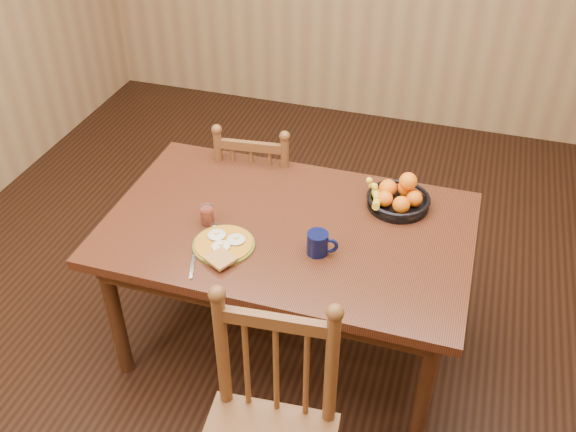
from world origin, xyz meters
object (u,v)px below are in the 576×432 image
(dining_table, at_px, (288,240))
(fruit_bowl, at_px, (398,197))
(chair_far, at_px, (259,195))
(breakfast_plate, at_px, (224,245))
(coffee_mug, at_px, (319,243))

(dining_table, bearing_deg, fruit_bowl, 33.48)
(chair_far, bearing_deg, fruit_bowl, 153.12)
(dining_table, height_order, breakfast_plate, breakfast_plate)
(fruit_bowl, bearing_deg, chair_far, 159.63)
(dining_table, bearing_deg, breakfast_plate, -133.72)
(chair_far, bearing_deg, dining_table, 114.33)
(breakfast_plate, bearing_deg, coffee_mug, 11.92)
(dining_table, relative_size, coffee_mug, 11.95)
(breakfast_plate, distance_m, fruit_bowl, 0.83)
(coffee_mug, bearing_deg, breakfast_plate, -168.08)
(dining_table, height_order, coffee_mug, coffee_mug)
(dining_table, xyz_separation_m, fruit_bowl, (0.43, 0.29, 0.13))
(breakfast_plate, height_order, fruit_bowl, fruit_bowl)
(fruit_bowl, bearing_deg, coffee_mug, -121.00)
(chair_far, distance_m, breakfast_plate, 0.87)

